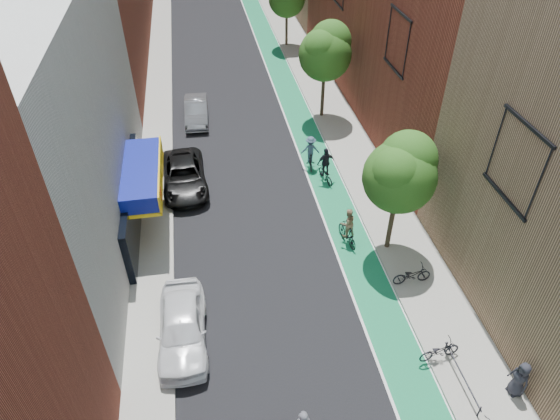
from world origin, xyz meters
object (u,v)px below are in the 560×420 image
parked_car_white (182,327)px  cyclist_lane_far (310,154)px  pedestrian (520,379)px  cyclist_lane_mid (326,168)px  parked_car_black (184,176)px  parked_car_silver (196,111)px  cyclist_lane_near (347,229)px

parked_car_white → cyclist_lane_far: 14.23m
pedestrian → cyclist_lane_mid: bearing=-177.0°
parked_car_black → parked_car_silver: (1.03, 7.92, -0.01)m
pedestrian → parked_car_white: bearing=-121.7°
cyclist_lane_near → cyclist_lane_mid: (0.21, 5.41, 0.03)m
cyclist_lane_near → pedestrian: bearing=100.5°
parked_car_white → cyclist_lane_near: bearing=31.0°
cyclist_lane_mid → cyclist_lane_far: 1.71m
parked_car_black → cyclist_lane_far: 7.71m
parked_car_white → cyclist_lane_mid: (8.55, 10.17, 0.01)m
cyclist_lane_far → pedestrian: 16.94m
parked_car_black → parked_car_silver: 7.99m
cyclist_lane_near → parked_car_black: bearing=-49.8°
parked_car_white → cyclist_lane_near: (8.33, 4.75, -0.01)m
parked_car_black → cyclist_lane_mid: size_ratio=2.47×
cyclist_lane_far → pedestrian: bearing=112.1°
cyclist_lane_mid → cyclist_lane_far: size_ratio=1.06×
parked_car_white → parked_car_black: parked_car_white is taller
parked_car_silver → cyclist_lane_mid: size_ratio=2.05×
parked_car_black → cyclist_lane_near: (8.01, -6.23, 0.08)m
cyclist_lane_far → pedestrian: size_ratio=1.22×
cyclist_lane_near → cyclist_lane_mid: size_ratio=0.91×
parked_car_black → cyclist_lane_mid: bearing=-8.5°
cyclist_lane_far → pedestrian: cyclist_lane_far is taller
parked_car_black → cyclist_lane_mid: cyclist_lane_mid is taller
parked_car_black → parked_car_silver: bearing=79.7°
parked_car_white → cyclist_lane_near: 9.59m
parked_car_white → parked_car_silver: parked_car_white is taller
parked_car_silver → pedestrian: size_ratio=2.65×
parked_car_black → parked_car_silver: parked_car_black is taller
cyclist_lane_far → parked_car_silver: bearing=-39.4°
parked_car_silver → cyclist_lane_near: cyclist_lane_near is taller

